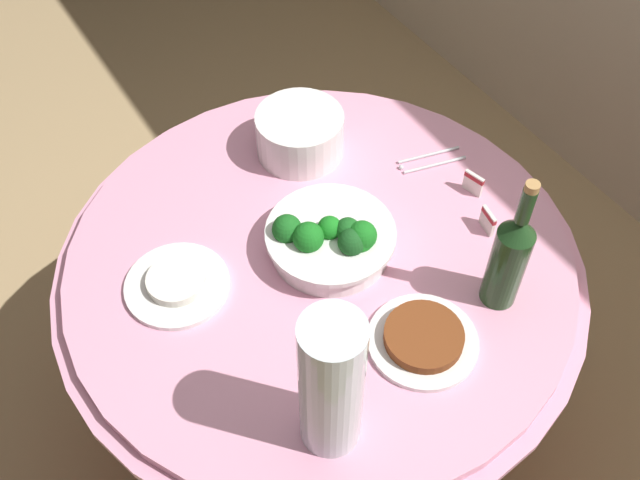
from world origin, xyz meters
TOP-DOWN VIEW (x-y plane):
  - ground_plane at (0.00, 0.00)m, footprint 6.00×6.00m
  - buffet_table at (0.00, 0.00)m, footprint 1.16×1.16m
  - broccoli_bowl at (0.01, 0.02)m, footprint 0.28×0.28m
  - plate_stack at (-0.30, 0.13)m, footprint 0.21×0.21m
  - wine_bottle at (0.29, 0.25)m, footprint 0.07×0.07m
  - decorative_fruit_vase at (0.35, -0.20)m, footprint 0.11×0.11m
  - serving_tongs at (-0.10, 0.37)m, footprint 0.08×0.17m
  - food_plate_rice at (-0.09, -0.30)m, footprint 0.22×0.22m
  - food_plate_stir_fry at (0.29, 0.05)m, footprint 0.22×0.22m
  - label_placard_front at (0.03, 0.40)m, footprint 0.05×0.02m
  - label_placard_mid at (0.14, 0.35)m, footprint 0.05×0.02m

SIDE VIEW (x-z plane):
  - ground_plane at x=0.00m, z-range 0.00..0.00m
  - buffet_table at x=0.00m, z-range 0.01..0.75m
  - serving_tongs at x=-0.10m, z-range 0.74..0.75m
  - food_plate_rice at x=-0.09m, z-range 0.74..0.77m
  - food_plate_stir_fry at x=0.29m, z-range 0.74..0.77m
  - label_placard_front at x=0.03m, z-range 0.74..0.80m
  - label_placard_mid at x=0.14m, z-range 0.74..0.80m
  - broccoli_bowl at x=0.01m, z-range 0.73..0.84m
  - plate_stack at x=-0.30m, z-range 0.74..0.85m
  - wine_bottle at x=0.29m, z-range 0.70..1.04m
  - decorative_fruit_vase at x=0.35m, z-range 0.72..1.06m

